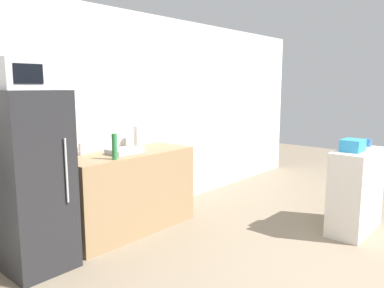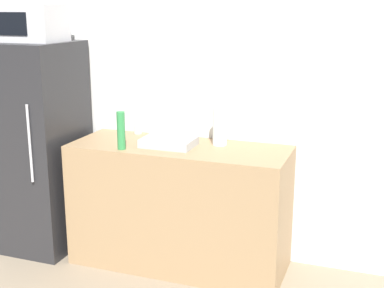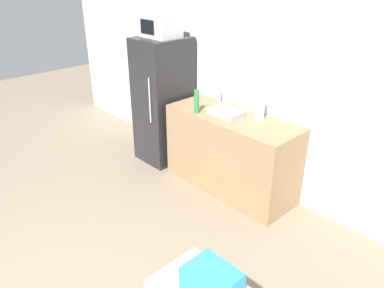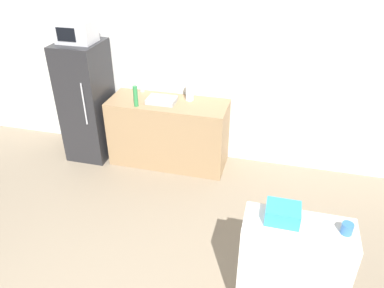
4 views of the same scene
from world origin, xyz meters
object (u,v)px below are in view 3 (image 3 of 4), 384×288
Objects in this scene: microwave at (161,26)px; basket at (212,281)px; bottle_tall at (197,102)px; refrigerator at (163,101)px; paper_towel_roll at (260,108)px; bottle_short at (218,96)px.

microwave is 3.45m from basket.
bottle_tall is at bearing -11.88° from microwave.
refrigerator is 6.07× the size of bottle_tall.
paper_towel_roll is (1.44, 0.18, -0.72)m from microwave.
refrigerator is at bearing -172.72° from paper_towel_roll.
basket is at bearing -42.41° from bottle_tall.
basket is (1.94, -1.77, -0.04)m from bottle_tall.
basket is (2.75, -1.94, -0.76)m from microwave.
refrigerator is at bearing 70.91° from microwave.
refrigerator is at bearing -157.25° from bottle_short.
bottle_short is at bearing 101.85° from bottle_tall.
microwave is 3.48× the size of bottle_short.
refrigerator is 3.60× the size of microwave.
paper_towel_roll reaches higher than bottle_tall.
basket is at bearing -58.24° from paper_towel_roll.
bottle_short is at bearing 170.81° from paper_towel_roll.
refrigerator is 6.23× the size of basket.
bottle_short is (-0.10, 0.47, -0.07)m from bottle_tall.
paper_towel_roll reaches higher than bottle_short.
microwave is at bearing -109.09° from refrigerator.
paper_towel_roll is at bearing 7.28° from refrigerator.
bottle_short is 0.47× the size of paper_towel_roll.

